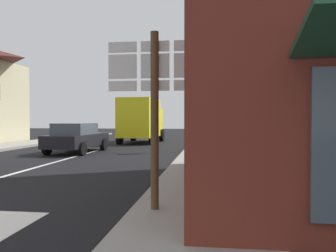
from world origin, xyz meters
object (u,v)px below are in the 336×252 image
object	(u,v)px
sedan_far	(77,137)
route_sign_post	(155,101)
delivery_truck	(141,119)
traffic_light_near_right	(190,102)

from	to	relation	value
sedan_far	route_sign_post	distance (m)	11.98
delivery_truck	route_sign_post	distance (m)	17.91
traffic_light_near_right	delivery_truck	bearing A→B (deg)	122.53
sedan_far	delivery_truck	size ratio (longest dim) A/B	0.84
traffic_light_near_right	sedan_far	bearing A→B (deg)	-169.12
delivery_truck	traffic_light_near_right	bearing A→B (deg)	-57.47
delivery_truck	sedan_far	bearing A→B (deg)	-104.46
delivery_truck	traffic_light_near_right	distance (m)	7.11
sedan_far	traffic_light_near_right	bearing A→B (deg)	10.88
route_sign_post	traffic_light_near_right	size ratio (longest dim) A/B	0.93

